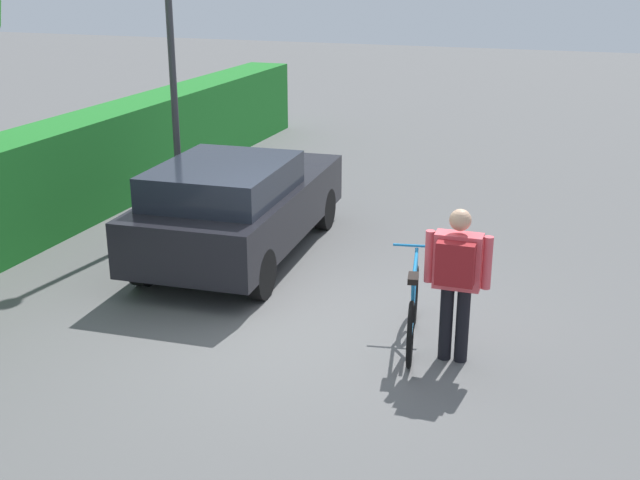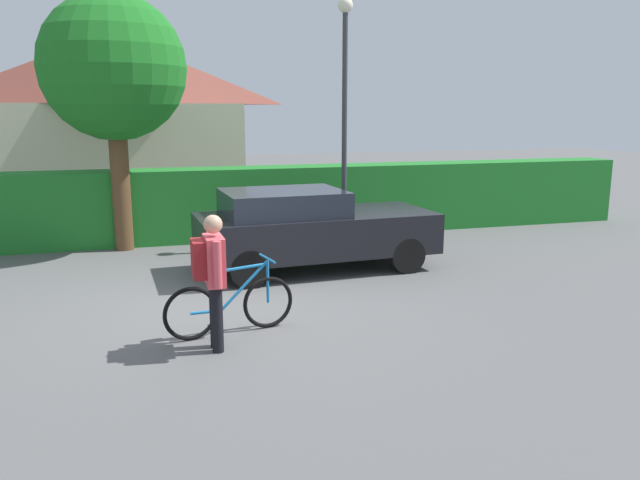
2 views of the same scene
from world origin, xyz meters
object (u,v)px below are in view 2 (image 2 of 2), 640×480
parked_car_near (310,228)px  street_lamp (345,93)px  person_rider (212,270)px  bicycle (230,305)px  tree_kerbside (113,69)px

parked_car_near → street_lamp: street_lamp is taller
person_rider → bicycle: bearing=60.8°
street_lamp → tree_kerbside: (-4.16, 1.05, 0.42)m
parked_car_near → street_lamp: 2.92m
parked_car_near → person_rider: person_rider is taller
bicycle → person_rider: size_ratio=1.04×
parked_car_near → bicycle: parked_car_near is taller
person_rider → street_lamp: bearing=56.5°
bicycle → street_lamp: street_lamp is taller
bicycle → tree_kerbside: (-1.32, 5.26, 3.04)m
person_rider → tree_kerbside: size_ratio=0.32×
street_lamp → tree_kerbside: 4.31m
parked_car_near → street_lamp: bearing=53.5°
bicycle → street_lamp: size_ratio=0.34×
parked_car_near → tree_kerbside: (-3.06, 2.52, 2.68)m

